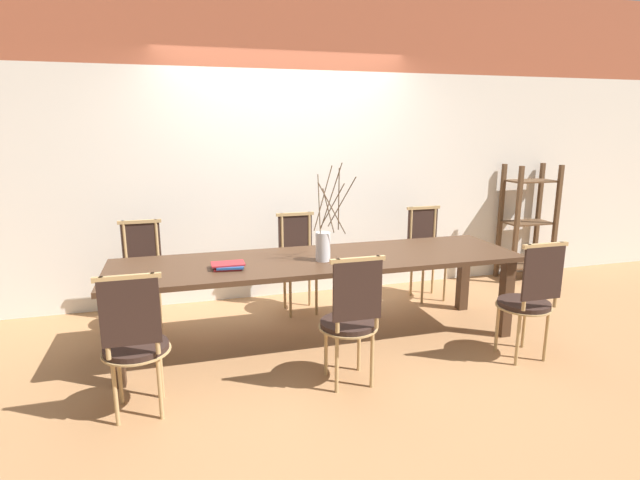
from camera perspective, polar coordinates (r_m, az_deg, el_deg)
name	(u,v)px	position (r m, az deg, el deg)	size (l,w,h in m)	color
ground_plane	(320,340)	(4.31, 0.00, -11.40)	(16.00, 16.00, 0.00)	#9E7047
wall_rear	(285,143)	(5.18, -4.01, 10.95)	(12.00, 0.06, 3.20)	silver
dining_table	(320,267)	(4.09, 0.00, -3.11)	(3.33, 0.88, 0.72)	#422B1C
chair_near_leftend	(135,341)	(3.29, -20.42, -10.72)	(0.42, 0.42, 0.95)	black
chair_near_left	(351,317)	(3.45, 3.61, -8.75)	(0.42, 0.42, 0.95)	black
chair_near_center	(529,297)	(4.13, 22.79, -6.06)	(0.42, 0.42, 0.95)	black
chair_far_leftend	(143,272)	(4.73, -19.62, -3.44)	(0.42, 0.42, 0.95)	black
chair_far_left	(299,260)	(4.84, -2.45, -2.31)	(0.42, 0.42, 0.95)	black
chair_far_center	(427,251)	(5.32, 12.11, -1.18)	(0.42, 0.42, 0.95)	black
vase_centerpiece	(324,243)	(3.96, 0.43, -0.39)	(0.32, 0.39, 0.78)	silver
book_stack	(229,266)	(3.83, -10.38, -2.90)	(0.25, 0.21, 0.04)	maroon
shelving_rack	(528,223)	(6.31, 22.63, 1.82)	(0.57, 0.35, 1.35)	#513823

